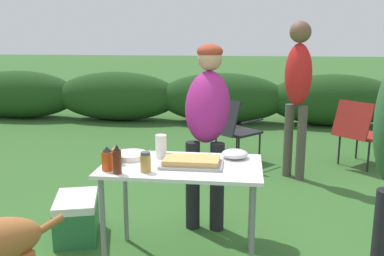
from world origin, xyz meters
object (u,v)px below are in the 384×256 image
(food_tray, at_px, (192,162))
(hot_sauce_bottle, at_px, (107,159))
(cooler_box, at_px, (77,217))
(standing_person_in_dark_puffer, at_px, (207,116))
(plate_stack, at_px, (131,156))
(paper_cup_stack, at_px, (161,147))
(folding_table, at_px, (182,175))
(camp_chair_green_behind_table, at_px, (359,130))
(beer_bottle, at_px, (116,155))
(bbq_sauce_bottle, at_px, (117,160))
(spice_jar, at_px, (146,162))
(camp_chair_near_hedge, at_px, (232,127))
(standing_person_with_beanie, at_px, (298,84))
(mixing_bowl, at_px, (235,154))

(food_tray, xyz_separation_m, hot_sauce_bottle, (-0.54, -0.16, 0.05))
(cooler_box, bearing_deg, standing_person_in_dark_puffer, -85.08)
(plate_stack, height_order, paper_cup_stack, paper_cup_stack)
(folding_table, xyz_separation_m, cooler_box, (-0.91, 0.28, -0.49))
(standing_person_in_dark_puffer, bearing_deg, food_tray, -90.00)
(hot_sauce_bottle, relative_size, cooler_box, 0.30)
(folding_table, relative_size, camp_chair_green_behind_table, 1.32)
(plate_stack, distance_m, beer_bottle, 0.17)
(camp_chair_green_behind_table, bearing_deg, folding_table, -80.54)
(bbq_sauce_bottle, height_order, standing_person_in_dark_puffer, standing_person_in_dark_puffer)
(paper_cup_stack, distance_m, standing_person_in_dark_puffer, 0.63)
(plate_stack, height_order, cooler_box, plate_stack)
(hot_sauce_bottle, bearing_deg, food_tray, 16.89)
(food_tray, bearing_deg, spice_jar, -149.31)
(hot_sauce_bottle, distance_m, camp_chair_green_behind_table, 3.58)
(camp_chair_near_hedge, bearing_deg, folding_table, -54.56)
(standing_person_in_dark_puffer, height_order, standing_person_with_beanie, standing_person_with_beanie)
(folding_table, height_order, paper_cup_stack, paper_cup_stack)
(mixing_bowl, height_order, paper_cup_stack, paper_cup_stack)
(plate_stack, relative_size, cooler_box, 0.45)
(folding_table, xyz_separation_m, standing_person_with_beanie, (1.00, 2.01, 0.42))
(plate_stack, xyz_separation_m, hot_sauce_bottle, (-0.08, -0.29, 0.06))
(paper_cup_stack, distance_m, cooler_box, 1.00)
(spice_jar, relative_size, standing_person_in_dark_puffer, 0.09)
(food_tray, distance_m, plate_stack, 0.48)
(food_tray, bearing_deg, hot_sauce_bottle, -163.11)
(folding_table, bearing_deg, standing_person_with_beanie, 63.70)
(folding_table, xyz_separation_m, standing_person_in_dark_puffer, (0.11, 0.68, 0.29))
(paper_cup_stack, bearing_deg, standing_person_with_beanie, 58.24)
(bbq_sauce_bottle, height_order, camp_chair_near_hedge, bbq_sauce_bottle)
(camp_chair_near_hedge, bearing_deg, bbq_sauce_bottle, -61.69)
(standing_person_with_beanie, relative_size, cooler_box, 3.20)
(beer_bottle, distance_m, spice_jar, 0.28)
(spice_jar, distance_m, camp_chair_near_hedge, 2.78)
(beer_bottle, bearing_deg, cooler_box, 144.29)
(beer_bottle, height_order, standing_person_in_dark_puffer, standing_person_in_dark_puffer)
(plate_stack, bearing_deg, mixing_bowl, 7.28)
(bbq_sauce_bottle, distance_m, spice_jar, 0.18)
(standing_person_with_beanie, bearing_deg, food_tray, -71.38)
(plate_stack, distance_m, standing_person_in_dark_puffer, 0.79)
(mixing_bowl, xyz_separation_m, bbq_sauce_bottle, (-0.74, -0.45, 0.06))
(plate_stack, bearing_deg, camp_chair_near_hedge, 74.72)
(plate_stack, xyz_separation_m, paper_cup_stack, (0.22, 0.03, 0.07))
(spice_jar, bearing_deg, standing_person_with_beanie, 61.34)
(beer_bottle, relative_size, hot_sauce_bottle, 0.83)
(camp_chair_near_hedge, distance_m, cooler_box, 2.55)
(standing_person_with_beanie, distance_m, camp_chair_green_behind_table, 1.16)
(standing_person_with_beanie, height_order, cooler_box, standing_person_with_beanie)
(folding_table, xyz_separation_m, hot_sauce_bottle, (-0.47, -0.19, 0.15))
(folding_table, distance_m, paper_cup_stack, 0.27)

